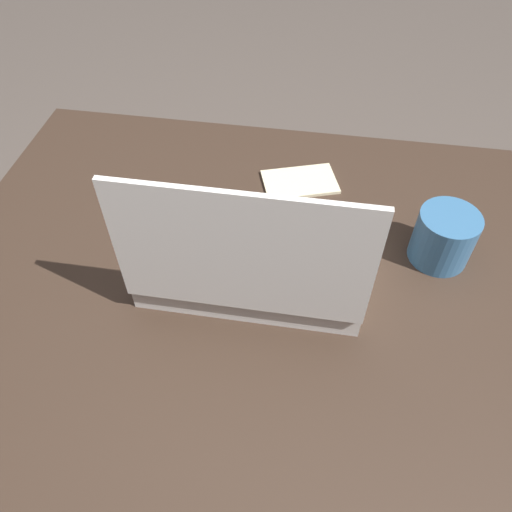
% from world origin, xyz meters
% --- Properties ---
extents(ground_plane, '(8.00, 8.00, 0.00)m').
position_xyz_m(ground_plane, '(0.00, 0.00, 0.00)').
color(ground_plane, '#564C44').
extents(dining_table, '(0.96, 0.81, 0.72)m').
position_xyz_m(dining_table, '(0.00, 0.00, 0.60)').
color(dining_table, '#38281E').
rests_on(dining_table, ground_plane).
extents(donut_box, '(0.33, 0.23, 0.25)m').
position_xyz_m(donut_box, '(-0.02, -0.01, 0.76)').
color(donut_box, white).
rests_on(donut_box, dining_table).
extents(coffee_mug, '(0.09, 0.09, 0.09)m').
position_xyz_m(coffee_mug, '(-0.31, -0.09, 0.76)').
color(coffee_mug, teal).
rests_on(coffee_mug, dining_table).
extents(paper_napkin, '(0.15, 0.12, 0.01)m').
position_xyz_m(paper_napkin, '(-0.07, -0.24, 0.72)').
color(paper_napkin, beige).
rests_on(paper_napkin, dining_table).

